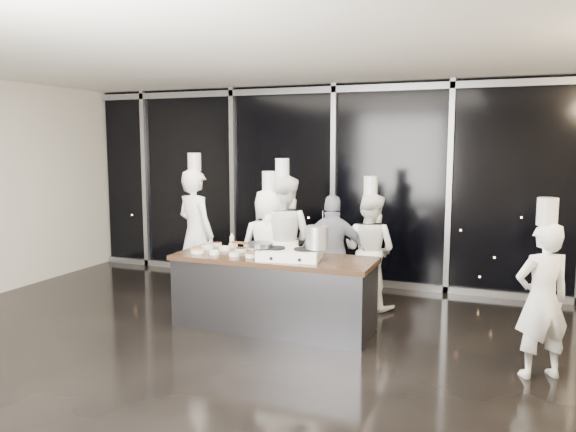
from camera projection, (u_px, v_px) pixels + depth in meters
name	position (u px, v px, depth m)	size (l,w,h in m)	color
ground	(242.00, 353.00, 6.06)	(9.00, 9.00, 0.00)	black
room_shell	(255.00, 144.00, 5.71)	(9.02, 7.02, 3.21)	beige
window_wall	(334.00, 185.00, 9.03)	(8.90, 0.11, 3.20)	black
demo_counter	(274.00, 292.00, 6.84)	(2.46, 0.86, 0.90)	#3C3D41
stove	(290.00, 254.00, 6.58)	(0.77, 0.54, 0.14)	white
frying_pan	(259.00, 245.00, 6.63)	(0.54, 0.34, 0.05)	gray
stock_pot	(317.00, 237.00, 6.50)	(0.26, 0.26, 0.26)	#ADACAF
prep_bowls	(239.00, 250.00, 7.02)	(1.39, 0.69, 0.05)	silver
squeeze_bottle	(232.00, 241.00, 7.29)	(0.06, 0.06, 0.21)	silver
chef_far_left	(196.00, 233.00, 8.15)	(0.81, 0.68, 2.12)	white
chef_left	(269.00, 247.00, 7.72)	(0.95, 0.80, 1.88)	white
chef_center	(282.00, 241.00, 7.75)	(0.89, 0.70, 2.06)	white
guest	(333.00, 253.00, 7.62)	(0.97, 0.52, 1.57)	#121A34
chef_right	(369.00, 250.00, 7.69)	(0.91, 0.79, 1.82)	white
chef_side	(542.00, 298.00, 5.36)	(0.66, 0.59, 1.75)	white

